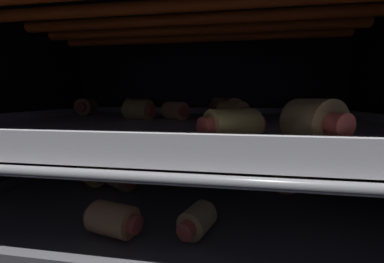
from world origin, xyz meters
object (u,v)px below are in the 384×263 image
(pig_in_blanket_lower_9, at_px, (265,169))
(pig_in_blanket_lower_1, at_px, (219,154))
(pig_in_blanket_upper_7, at_px, (139,110))
(heating_element, at_px, (191,19))
(pig_in_blanket_lower_3, at_px, (292,182))
(pig_in_blanket_lower_4, at_px, (159,150))
(oven_rack_lower, at_px, (191,194))
(oven_rack_upper, at_px, (191,132))
(pig_in_blanket_upper_5, at_px, (313,122))
(baking_tray_upper, at_px, (191,125))
(pig_in_blanket_upper_0, at_px, (86,107))
(baking_tray_lower, at_px, (191,188))
(pig_in_blanket_lower_7, at_px, (92,173))
(pig_in_blanket_upper_3, at_px, (232,126))
(pig_in_blanket_upper_10, at_px, (175,111))
(pig_in_blanket_upper_9, at_px, (223,107))
(pig_in_blanket_lower_0, at_px, (293,161))
(pig_in_blanket_lower_6, at_px, (121,178))
(pig_in_blanket_lower_2, at_px, (113,219))
(pig_in_blanket_lower_5, at_px, (197,220))
(pig_in_blanket_upper_1, at_px, (232,108))
(pig_in_blanket_upper_4, at_px, (137,105))
(pig_in_blanket_upper_2, at_px, (233,112))
(pig_in_blanket_lower_8, at_px, (312,157))
(pig_in_blanket_upper_8, at_px, (303,110))
(pig_in_blanket_upper_6, at_px, (332,109))

(pig_in_blanket_lower_9, bearing_deg, pig_in_blanket_lower_1, 132.26)
(pig_in_blanket_upper_7, bearing_deg, heating_element, -9.57)
(pig_in_blanket_lower_3, height_order, pig_in_blanket_lower_4, pig_in_blanket_lower_4)
(pig_in_blanket_lower_3, bearing_deg, oven_rack_lower, -179.31)
(oven_rack_upper, height_order, pig_in_blanket_upper_5, pig_in_blanket_upper_5)
(pig_in_blanket_lower_9, bearing_deg, pig_in_blanket_upper_7, -169.31)
(baking_tray_upper, xyz_separation_m, pig_in_blanket_upper_5, (0.11, -0.14, 0.02))
(pig_in_blanket_upper_0, bearing_deg, baking_tray_lower, -23.48)
(pig_in_blanket_lower_1, relative_size, pig_in_blanket_lower_7, 0.87)
(baking_tray_upper, relative_size, pig_in_blanket_upper_3, 10.18)
(pig_in_blanket_lower_4, bearing_deg, pig_in_blanket_upper_10, -63.04)
(heating_element, height_order, pig_in_blanket_upper_9, heating_element)
(pig_in_blanket_lower_0, height_order, pig_in_blanket_lower_6, same)
(pig_in_blanket_lower_3, distance_m, pig_in_blanket_upper_7, 0.24)
(pig_in_blanket_lower_2, bearing_deg, pig_in_blanket_lower_6, 112.19)
(baking_tray_lower, xyz_separation_m, pig_in_blanket_lower_5, (0.02, -0.11, 0.02))
(pig_in_blanket_lower_2, height_order, pig_in_blanket_upper_10, pig_in_blanket_upper_10)
(pig_in_blanket_lower_5, relative_size, pig_in_blanket_upper_5, 0.99)
(pig_in_blanket_upper_1, height_order, pig_in_blanket_upper_4, same)
(pig_in_blanket_lower_0, relative_size, pig_in_blanket_upper_3, 1.10)
(pig_in_blanket_lower_5, distance_m, pig_in_blanket_upper_7, 0.19)
(pig_in_blanket_upper_10, bearing_deg, pig_in_blanket_upper_3, -64.37)
(pig_in_blanket_upper_9, xyz_separation_m, pig_in_blanket_upper_10, (-0.07, -0.08, -0.00))
(pig_in_blanket_upper_1, xyz_separation_m, pig_in_blanket_upper_2, (-0.00, -0.08, -0.00))
(heating_element, distance_m, baking_tray_lower, 0.23)
(pig_in_blanket_lower_8, height_order, oven_rack_upper, oven_rack_upper)
(pig_in_blanket_lower_6, bearing_deg, pig_in_blanket_upper_1, 27.81)
(pig_in_blanket_lower_3, bearing_deg, pig_in_blanket_lower_6, -174.45)
(heating_element, bearing_deg, pig_in_blanket_lower_9, 23.85)
(pig_in_blanket_lower_0, relative_size, pig_in_blanket_upper_9, 1.05)
(oven_rack_lower, distance_m, pig_in_blanket_lower_0, 0.20)
(pig_in_blanket_lower_7, bearing_deg, pig_in_blanket_lower_2, -50.54)
(pig_in_blanket_lower_5, bearing_deg, heating_element, 101.73)
(oven_rack_upper, bearing_deg, baking_tray_upper, 0.00)
(baking_tray_lower, relative_size, oven_rack_upper, 0.90)
(pig_in_blanket_upper_0, bearing_deg, heating_element, -23.48)
(pig_in_blanket_lower_1, bearing_deg, pig_in_blanket_lower_5, -93.40)
(pig_in_blanket_lower_8, height_order, pig_in_blanket_upper_4, pig_in_blanket_upper_4)
(pig_in_blanket_lower_0, relative_size, baking_tray_upper, 0.11)
(pig_in_blanket_lower_8, xyz_separation_m, pig_in_blanket_upper_8, (-0.04, -0.05, 0.09))
(pig_in_blanket_lower_4, relative_size, baking_tray_upper, 0.12)
(baking_tray_lower, relative_size, pig_in_blanket_upper_10, 10.91)
(pig_in_blanket_lower_0, xyz_separation_m, pig_in_blanket_upper_6, (0.04, -0.03, 0.09))
(pig_in_blanket_lower_5, bearing_deg, pig_in_blanket_lower_3, 43.70)
(pig_in_blanket_lower_4, xyz_separation_m, pig_in_blanket_upper_5, (0.19, -0.28, 0.09))
(pig_in_blanket_lower_3, xyz_separation_m, oven_rack_upper, (-0.14, -0.00, 0.07))
(pig_in_blanket_lower_4, height_order, pig_in_blanket_upper_9, pig_in_blanket_upper_9)
(pig_in_blanket_upper_10, bearing_deg, pig_in_blanket_upper_9, 49.62)
(pig_in_blanket_lower_7, bearing_deg, baking_tray_lower, 4.52)
(pig_in_blanket_upper_1, bearing_deg, pig_in_blanket_lower_5, -101.89)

